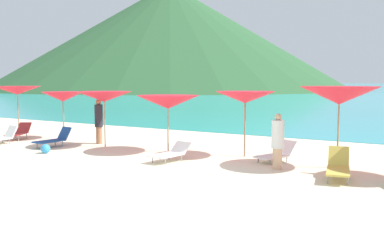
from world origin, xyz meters
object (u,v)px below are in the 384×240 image
Objects in this scene: umbrella_3 at (168,102)px; lounge_chair_7 at (2,137)px; lounge_chair_4 at (338,167)px; umbrella_1 at (63,97)px; lounge_chair_5 at (277,154)px; lounge_chair_2 at (19,132)px; lounge_chair_8 at (54,139)px; umbrella_0 at (17,90)px; umbrella_4 at (245,97)px; lounge_chair_1 at (170,153)px; beachgoer_0 at (99,120)px; umbrella_2 at (104,97)px; umbrella_5 at (339,95)px; beachgoer_1 at (278,140)px; beach_ball at (45,149)px.

lounge_chair_7 is at bearing -165.26° from umbrella_3.
lounge_chair_7 is (-13.21, -0.61, -0.04)m from lounge_chair_4.
umbrella_1 is 0.89× the size of umbrella_3.
lounge_chair_5 is at bearing 3.87° from umbrella_3.
lounge_chair_2 is 3.15m from lounge_chair_8.
umbrella_0 is 11.47m from umbrella_4.
lounge_chair_4 is 13.22m from lounge_chair_7.
lounge_chair_1 is at bearing -10.04° from umbrella_0.
umbrella_0 is 5.24m from beachgoer_0.
lounge_chair_5 is (-2.21, 1.50, -0.08)m from lounge_chair_4.
umbrella_3 is 1.43× the size of lounge_chair_2.
umbrella_0 is at bearing 174.78° from umbrella_2.
umbrella_5 is at bearing 22.25° from lounge_chair_5.
lounge_chair_5 is at bearing 4.53° from umbrella_2.
beachgoer_1 is at bearing 123.26° from beachgoer_0.
lounge_chair_5 is (9.94, -0.24, -1.63)m from umbrella_1.
umbrella_2 is 2.81m from umbrella_3.
beachgoer_0 reaches higher than lounge_chair_7.
umbrella_4 is 1.46× the size of lounge_chair_1.
lounge_chair_7 is (-8.06, -0.38, 0.02)m from lounge_chair_1.
umbrella_4 is (2.75, 0.60, 0.21)m from umbrella_3.
beachgoer_0 is (-6.35, -0.34, -1.05)m from umbrella_4.
lounge_chair_2 is at bearing -36.71° from umbrella_0.
umbrella_1 is 1.28× the size of beachgoer_1.
lounge_chair_2 is at bearing 132.93° from beachgoer_1.
umbrella_5 is at bearing -6.30° from umbrella_4.
lounge_chair_1 is at bearing 2.44° from lounge_chair_7.
umbrella_1 is 10.50m from beachgoer_1.
umbrella_0 is 3.29m from lounge_chair_7.
umbrella_2 is at bearing 20.28° from lounge_chair_7.
beachgoer_0 is (0.97, 1.51, 0.66)m from lounge_chair_8.
umbrella_0 reaches higher than beachgoer_0.
umbrella_3 is at bearing 157.73° from lounge_chair_4.
umbrella_3 is 2.82m from umbrella_4.
umbrella_2 is at bearing -25.42° from lounge_chair_2.
umbrella_3 is at bearing -167.75° from umbrella_4.
beachgoer_1 is (11.41, 0.97, 0.56)m from lounge_chair_7.
umbrella_1 is 0.94× the size of umbrella_2.
umbrella_5 reaches higher than beachgoer_1.
umbrella_2 reaches higher than umbrella_1.
lounge_chair_8 reaches higher than beach_ball.
lounge_chair_4 reaches higher than lounge_chair_8.
umbrella_3 is at bearing 34.10° from beach_ball.
umbrella_4 is at bearing 13.81° from lounge_chair_7.
lounge_chair_2 is (-4.84, -0.27, -1.65)m from umbrella_2.
umbrella_3 is 4.61m from beachgoer_1.
umbrella_2 is 5.12m from lounge_chair_2.
beachgoer_0 is 1.12× the size of beachgoer_1.
lounge_chair_4 is (9.02, -0.96, -1.64)m from umbrella_2.
beachgoer_1 is (3.35, 0.60, 0.58)m from lounge_chair_1.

